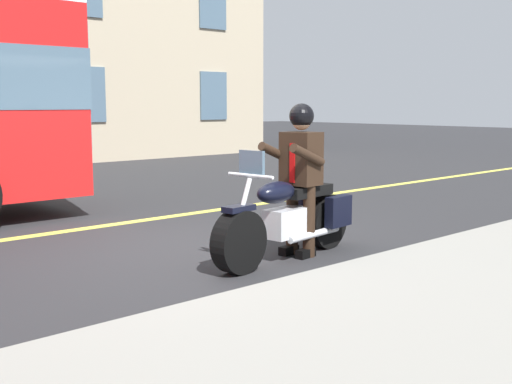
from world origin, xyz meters
name	(u,v)px	position (x,y,z in m)	size (l,w,h in m)	color
ground_plane	(193,249)	(0.00, 0.00, 0.00)	(80.00, 80.00, 0.00)	#28282B
lane_center_stripe	(111,225)	(0.00, -2.00, 0.01)	(60.00, 0.16, 0.01)	#E5DB4C
motorcycle_main	(290,219)	(-0.54, 1.10, 0.45)	(2.22, 0.78, 1.26)	black
rider_main	(300,166)	(-0.73, 1.08, 1.04)	(0.67, 0.61, 1.74)	black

